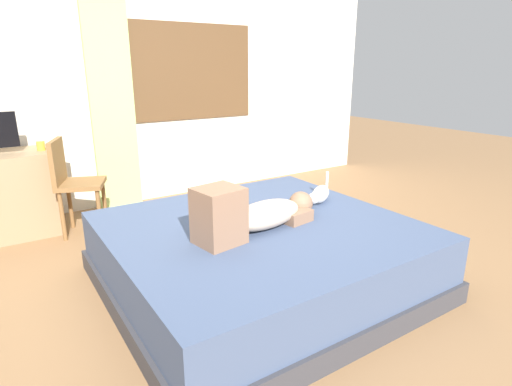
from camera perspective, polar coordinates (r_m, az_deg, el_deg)
ground_plane at (r=2.92m, az=0.49°, el=-12.92°), size 16.00×16.00×0.00m
back_wall_with_window at (r=4.74m, az=-16.46°, el=16.28°), size 6.40×0.14×2.90m
bed at (r=2.87m, az=0.52°, el=-8.51°), size 1.96×1.86×0.45m
person_lying at (r=2.63m, az=-0.20°, el=-2.87°), size 0.94×0.39×0.34m
cat at (r=3.22m, az=8.73°, el=-0.20°), size 0.32×0.23×0.21m
cup at (r=4.16m, az=-27.44°, el=5.77°), size 0.07×0.07×0.08m
chair_by_desk at (r=3.98m, az=-23.96°, el=1.76°), size 0.49×0.49×0.86m
curtain_left at (r=4.55m, az=-19.42°, el=14.16°), size 0.44×0.06×2.60m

